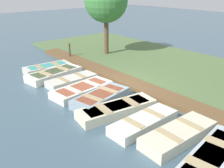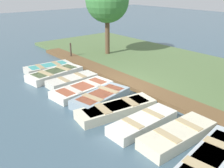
{
  "view_description": "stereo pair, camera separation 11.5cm",
  "coord_description": "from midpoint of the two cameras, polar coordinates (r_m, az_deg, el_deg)",
  "views": [
    {
      "loc": [
        7.39,
        8.67,
        4.9
      ],
      "look_at": [
        0.6,
        0.55,
        0.65
      ],
      "focal_mm": 40.0,
      "sensor_mm": 36.0,
      "label": 1
    },
    {
      "loc": [
        7.3,
        8.74,
        4.9
      ],
      "look_at": [
        0.6,
        0.55,
        0.65
      ],
      "focal_mm": 40.0,
      "sensor_mm": 36.0,
      "label": 2
    }
  ],
  "objects": [
    {
      "name": "rowboat_1",
      "position": [
        14.37,
        -13.27,
        2.23
      ],
      "size": [
        3.26,
        1.66,
        0.42
      ],
      "rotation": [
        0.0,
        0.0,
        0.15
      ],
      "color": "silver",
      "rests_on": "ground_plane"
    },
    {
      "name": "rowboat_4",
      "position": [
        11.13,
        -2.83,
        -3.09
      ],
      "size": [
        2.99,
        1.7,
        0.42
      ],
      "rotation": [
        0.0,
        0.0,
        0.2
      ],
      "color": "#8C9EA8",
      "rests_on": "ground_plane"
    },
    {
      "name": "rowboat_2",
      "position": [
        13.3,
        -9.41,
        0.82
      ],
      "size": [
        2.7,
        1.06,
        0.38
      ],
      "rotation": [
        0.0,
        0.0,
        0.03
      ],
      "color": "beige",
      "rests_on": "ground_plane"
    },
    {
      "name": "mooring_post_near",
      "position": [
        17.75,
        -9.83,
        7.45
      ],
      "size": [
        0.11,
        0.11,
        1.15
      ],
      "color": "#47382D",
      "rests_on": "ground_plane"
    },
    {
      "name": "rowboat_5",
      "position": [
        10.14,
        0.84,
        -5.73
      ],
      "size": [
        3.45,
        1.47,
        0.4
      ],
      "rotation": [
        0.0,
        0.0,
        -0.14
      ],
      "color": "beige",
      "rests_on": "ground_plane"
    },
    {
      "name": "dock_walkway",
      "position": [
        13.07,
        4.12,
        0.28
      ],
      "size": [
        1.1,
        17.87,
        0.2
      ],
      "color": "brown",
      "rests_on": "ground_plane"
    },
    {
      "name": "ground_plane",
      "position": [
        12.4,
        0.26,
        -1.4
      ],
      "size": [
        80.0,
        80.0,
        0.0
      ],
      "primitive_type": "plane",
      "color": "#425B6B"
    },
    {
      "name": "rowboat_3",
      "position": [
        12.1,
        -7.08,
        -1.24
      ],
      "size": [
        3.16,
        1.54,
        0.37
      ],
      "rotation": [
        0.0,
        0.0,
        0.11
      ],
      "color": "silver",
      "rests_on": "ground_plane"
    },
    {
      "name": "rowboat_6",
      "position": [
        9.3,
        6.91,
        -8.67
      ],
      "size": [
        2.87,
        1.03,
        0.39
      ],
      "rotation": [
        0.0,
        0.0,
        0.03
      ],
      "color": "silver",
      "rests_on": "ground_plane"
    },
    {
      "name": "rowboat_8",
      "position": [
        8.01,
        21.24,
        -15.7
      ],
      "size": [
        3.62,
        1.46,
        0.42
      ],
      "rotation": [
        0.0,
        0.0,
        0.14
      ],
      "color": "#B2BCC1",
      "rests_on": "ground_plane"
    },
    {
      "name": "park_tree_far_left",
      "position": [
        17.75,
        -1.57,
        18.43
      ],
      "size": [
        2.95,
        2.95,
        5.34
      ],
      "color": "brown",
      "rests_on": "ground_plane"
    },
    {
      "name": "rowboat_0",
      "position": [
        15.5,
        -14.69,
        3.52
      ],
      "size": [
        2.79,
        1.22,
        0.42
      ],
      "rotation": [
        0.0,
        0.0,
        -0.06
      ],
      "color": "beige",
      "rests_on": "ground_plane"
    },
    {
      "name": "rowboat_7",
      "position": [
        8.79,
        14.66,
        -11.1
      ],
      "size": [
        2.95,
        1.12,
        0.44
      ],
      "rotation": [
        0.0,
        0.0,
        -0.03
      ],
      "color": "beige",
      "rests_on": "ground_plane"
    },
    {
      "name": "shore_bank",
      "position": [
        15.85,
        14.25,
        3.55
      ],
      "size": [
        8.0,
        24.0,
        0.2
      ],
      "color": "#567042",
      "rests_on": "ground_plane"
    }
  ]
}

